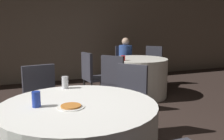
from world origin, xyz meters
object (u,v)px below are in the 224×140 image
at_px(chair_far_southwest, 115,78).
at_px(person_blue_shirt, 126,63).
at_px(chair_near_north, 42,97).
at_px(soda_can_blue, 36,99).
at_px(table_far, 138,77).
at_px(chair_far_northeast, 153,62).
at_px(pizza_plate_near, 71,106).
at_px(chair_near_northeast, 129,96).
at_px(chair_far_north, 124,62).
at_px(soda_can_silver, 65,82).
at_px(chair_far_west, 92,73).

distance_m(chair_far_southwest, person_blue_shirt, 1.68).
xyz_separation_m(chair_near_north, soda_can_blue, (-0.14, -0.99, 0.26)).
relative_size(chair_far_southwest, person_blue_shirt, 0.82).
height_order(table_far, chair_far_northeast, chair_far_northeast).
bearing_deg(person_blue_shirt, chair_far_northeast, 176.22).
bearing_deg(person_blue_shirt, pizza_plate_near, 67.60).
bearing_deg(soda_can_blue, pizza_plate_near, -24.50).
bearing_deg(pizza_plate_near, person_blue_shirt, 58.28).
height_order(chair_near_northeast, chair_far_north, same).
bearing_deg(soda_can_silver, chair_near_northeast, 10.98).
height_order(chair_near_north, person_blue_shirt, person_blue_shirt).
bearing_deg(soda_can_blue, chair_far_southwest, 51.06).
distance_m(chair_near_north, chair_far_southwest, 1.39).
bearing_deg(chair_far_west, chair_far_southwest, 16.80).
height_order(chair_near_north, soda_can_silver, chair_near_north).
xyz_separation_m(soda_can_blue, soda_can_silver, (0.32, 0.50, 0.00)).
bearing_deg(table_far, soda_can_silver, -134.43).
bearing_deg(chair_far_northeast, chair_near_northeast, 101.43).
relative_size(chair_far_northeast, chair_far_west, 1.00).
height_order(chair_far_southwest, soda_can_silver, chair_far_southwest).
height_order(chair_far_northeast, soda_can_blue, chair_far_northeast).
bearing_deg(person_blue_shirt, table_far, 90.00).
distance_m(chair_near_north, chair_far_north, 3.12).
height_order(table_far, person_blue_shirt, person_blue_shirt).
xyz_separation_m(table_far, chair_near_northeast, (-0.99, -1.66, 0.17)).
relative_size(chair_far_north, chair_far_west, 1.00).
bearing_deg(chair_far_north, pizza_plate_near, 68.57).
bearing_deg(pizza_plate_near, chair_near_northeast, 41.26).
xyz_separation_m(chair_far_northeast, person_blue_shirt, (-0.60, 0.14, 0.00)).
distance_m(chair_near_north, soda_can_silver, 0.59).
relative_size(chair_near_northeast, chair_far_west, 1.00).
bearing_deg(chair_near_north, soda_can_silver, 100.40).
bearing_deg(chair_far_southwest, person_blue_shirt, 108.11).
distance_m(chair_far_west, soda_can_blue, 2.48).
bearing_deg(chair_near_north, soda_can_blue, 72.07).
bearing_deg(person_blue_shirt, chair_near_northeast, 74.77).
bearing_deg(chair_far_west, soda_can_blue, -33.92).
relative_size(chair_far_northeast, chair_far_north, 1.00).
xyz_separation_m(chair_far_north, person_blue_shirt, (-0.03, -0.17, 0.00)).
height_order(chair_near_north, chair_far_northeast, same).
bearing_deg(soda_can_blue, chair_far_north, 55.42).
distance_m(chair_near_northeast, person_blue_shirt, 2.70).
bearing_deg(soda_can_blue, person_blue_shirt, 54.30).
bearing_deg(pizza_plate_near, table_far, 52.50).
relative_size(chair_far_north, pizza_plate_near, 4.29).
xyz_separation_m(chair_far_north, chair_far_southwest, (-0.91, -1.61, 0.00)).
bearing_deg(soda_can_silver, chair_far_north, 55.16).
relative_size(chair_near_northeast, chair_far_northeast, 1.00).
bearing_deg(table_far, soda_can_blue, -132.29).
xyz_separation_m(chair_near_north, chair_near_northeast, (0.97, -0.34, 0.00)).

